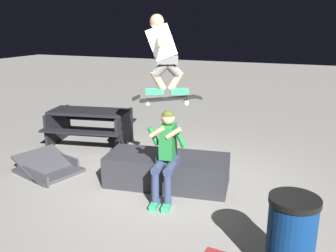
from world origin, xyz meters
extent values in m
plane|color=gray|center=(0.00, 0.00, 0.00)|extent=(40.00, 40.00, 0.00)
cube|color=#28282D|center=(0.07, -0.06, 0.25)|extent=(2.05, 1.06, 0.50)
cube|color=#2D3856|center=(-0.08, 0.27, 0.56)|extent=(0.32, 0.20, 0.12)
cube|color=#1E7233|center=(-0.08, 0.27, 0.87)|extent=(0.25, 0.36, 0.50)
sphere|color=tan|center=(-0.08, 0.27, 1.22)|extent=(0.20, 0.20, 0.20)
sphere|color=#414B19|center=(-0.08, 0.27, 1.24)|extent=(0.19, 0.19, 0.19)
cylinder|color=#1E7233|center=(-0.28, 0.30, 0.95)|extent=(0.20, 0.11, 0.29)
cylinder|color=tan|center=(-0.22, 0.41, 1.05)|extent=(0.24, 0.10, 0.19)
cylinder|color=#1E7233|center=(0.11, 0.36, 0.95)|extent=(0.20, 0.11, 0.29)
cylinder|color=tan|center=(0.02, 0.44, 1.05)|extent=(0.24, 0.10, 0.19)
cylinder|color=#2D3856|center=(-0.20, 0.46, 0.54)|extent=(0.19, 0.42, 0.14)
cylinder|color=#2D3856|center=(-0.22, 0.65, 0.27)|extent=(0.11, 0.11, 0.46)
cube|color=#2D9E66|center=(-0.23, 0.70, 0.04)|extent=(0.14, 0.27, 0.08)
cylinder|color=#2D3856|center=(-0.02, 0.48, 0.54)|extent=(0.19, 0.42, 0.14)
cylinder|color=#2D3856|center=(-0.04, 0.68, 0.27)|extent=(0.11, 0.11, 0.46)
cube|color=#2D9E66|center=(-0.05, 0.73, 0.04)|extent=(0.14, 0.27, 0.08)
cube|color=black|center=(-0.02, 0.16, 1.48)|extent=(0.81, 0.52, 0.07)
cube|color=black|center=(0.39, 0.35, 1.50)|extent=(0.19, 0.23, 0.06)
cube|color=black|center=(-0.43, -0.03, 1.50)|extent=(0.19, 0.23, 0.05)
cube|color=#99999E|center=(0.23, 0.28, 1.46)|extent=(0.12, 0.17, 0.03)
cylinder|color=white|center=(0.20, 0.36, 1.43)|extent=(0.06, 0.05, 0.05)
cylinder|color=white|center=(0.27, 0.20, 1.43)|extent=(0.06, 0.05, 0.05)
cube|color=#99999E|center=(-0.27, 0.04, 1.46)|extent=(0.12, 0.17, 0.03)
cylinder|color=white|center=(-0.31, 0.13, 1.43)|extent=(0.06, 0.05, 0.05)
cylinder|color=white|center=(-0.24, -0.04, 1.43)|extent=(0.06, 0.05, 0.05)
cube|color=#2D9E66|center=(0.14, 0.24, 1.59)|extent=(0.28, 0.20, 0.08)
cube|color=#2D9E66|center=(-0.18, 0.09, 1.59)|extent=(0.28, 0.20, 0.08)
cylinder|color=tan|center=(0.09, 0.22, 1.75)|extent=(0.26, 0.19, 0.31)
cylinder|color=#5F605C|center=(0.03, 0.19, 1.95)|extent=(0.36, 0.26, 0.33)
cylinder|color=tan|center=(-0.13, 0.11, 1.75)|extent=(0.26, 0.19, 0.31)
cylinder|color=#5F605C|center=(-0.07, 0.14, 1.95)|extent=(0.36, 0.26, 0.33)
cube|color=#5F605C|center=(-0.02, 0.16, 2.05)|extent=(0.36, 0.31, 0.12)
cube|color=white|center=(0.05, 0.20, 2.29)|extent=(0.50, 0.39, 0.52)
sphere|color=tan|center=(0.11, 0.22, 2.57)|extent=(0.20, 0.20, 0.20)
cylinder|color=tan|center=(-0.02, 0.40, 2.35)|extent=(0.26, 0.44, 0.19)
cylinder|color=tan|center=(0.16, 0.01, 2.35)|extent=(0.26, 0.44, 0.19)
cube|color=#38383D|center=(2.22, 0.24, 0.03)|extent=(1.21, 1.10, 0.06)
cube|color=#38383D|center=(2.22, 0.24, 0.11)|extent=(1.18, 1.09, 0.41)
cube|color=#38383D|center=(2.22, 0.65, 0.10)|extent=(0.88, 0.30, 0.20)
cube|color=#38383D|center=(2.22, -0.16, 0.10)|extent=(0.88, 0.30, 0.20)
cube|color=black|center=(2.40, -1.39, 0.72)|extent=(1.80, 1.01, 0.06)
cube|color=black|center=(2.30, -0.85, 0.42)|extent=(1.71, 0.56, 0.04)
cube|color=black|center=(2.51, -1.93, 0.42)|extent=(1.71, 0.56, 0.04)
cube|color=black|center=(3.16, -1.24, 0.36)|extent=(0.27, 1.09, 0.72)
cube|color=black|center=(1.65, -1.54, 0.36)|extent=(0.27, 1.09, 0.72)
cylinder|color=navy|center=(-1.92, 1.52, 0.42)|extent=(0.48, 0.48, 0.84)
cylinder|color=black|center=(-1.92, 1.52, 0.87)|extent=(0.51, 0.51, 0.06)
camera|label=1|loc=(-1.94, 4.93, 2.54)|focal=38.23mm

